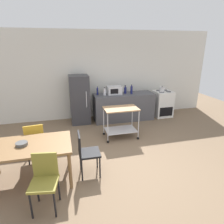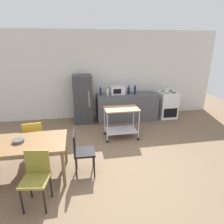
{
  "view_description": "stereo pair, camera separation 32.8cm",
  "coord_description": "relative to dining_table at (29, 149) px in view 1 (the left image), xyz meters",
  "views": [
    {
      "loc": [
        -1.04,
        -3.4,
        2.44
      ],
      "look_at": [
        0.13,
        1.2,
        0.8
      ],
      "focal_mm": 31.39,
      "sensor_mm": 36.0,
      "label": 1
    },
    {
      "loc": [
        -0.72,
        -3.47,
        2.44
      ],
      "look_at": [
        0.13,
        1.2,
        0.8
      ],
      "focal_mm": 31.39,
      "sensor_mm": 36.0,
      "label": 2
    }
  ],
  "objects": [
    {
      "name": "refrigerator",
      "position": [
        1.18,
        2.74,
        0.1
      ],
      "size": [
        0.6,
        0.63,
        1.55
      ],
      "color": "#333338",
      "rests_on": "ground_plane"
    },
    {
      "name": "chair_mustard",
      "position": [
        0.02,
        0.68,
        -0.15
      ],
      "size": [
        0.44,
        0.44,
        0.89
      ],
      "rotation": [
        0.0,
        0.0,
        3.26
      ],
      "color": "gold",
      "rests_on": "ground_plane"
    },
    {
      "name": "microwave",
      "position": [
        2.31,
        2.69,
        0.36
      ],
      "size": [
        0.46,
        0.35,
        0.26
      ],
      "color": "silver",
      "rests_on": "kitchen_counter"
    },
    {
      "name": "kitchen_cart",
      "position": [
        2.13,
        1.35,
        -0.1
      ],
      "size": [
        0.91,
        0.57,
        0.85
      ],
      "color": "#A37A51",
      "rests_on": "ground_plane"
    },
    {
      "name": "bottle_soy_sauce",
      "position": [
        2.86,
        2.58,
        0.36
      ],
      "size": [
        0.07,
        0.07,
        0.31
      ],
      "color": "navy",
      "rests_on": "kitchen_counter"
    },
    {
      "name": "kettle",
      "position": [
        3.96,
        2.56,
        0.33
      ],
      "size": [
        0.24,
        0.17,
        0.19
      ],
      "color": "silver",
      "rests_on": "stove_oven"
    },
    {
      "name": "back_wall",
      "position": [
        1.73,
        3.24,
        0.78
      ],
      "size": [
        8.4,
        0.12,
        2.9
      ],
      "primitive_type": "cube",
      "color": "silver",
      "rests_on": "ground_plane"
    },
    {
      "name": "chair_olive",
      "position": [
        0.3,
        -0.71,
        -0.15
      ],
      "size": [
        0.46,
        0.46,
        0.89
      ],
      "rotation": [
        0.0,
        0.0,
        -0.17
      ],
      "color": "olive",
      "rests_on": "ground_plane"
    },
    {
      "name": "kitchen_counter",
      "position": [
        2.63,
        2.64,
        -0.22
      ],
      "size": [
        2.0,
        0.64,
        0.9
      ],
      "primitive_type": "cube",
      "color": "#4C4C51",
      "rests_on": "ground_plane"
    },
    {
      "name": "bottle_soda",
      "position": [
        1.76,
        2.73,
        0.34
      ],
      "size": [
        0.06,
        0.06,
        0.27
      ],
      "color": "navy",
      "rests_on": "kitchen_counter"
    },
    {
      "name": "bottle_hot_sauce",
      "position": [
        1.96,
        2.6,
        0.33
      ],
      "size": [
        0.08,
        0.08,
        0.26
      ],
      "color": "silver",
      "rests_on": "kitchen_counter"
    },
    {
      "name": "stove_oven",
      "position": [
        4.08,
        2.65,
        -0.22
      ],
      "size": [
        0.6,
        0.61,
        0.92
      ],
      "color": "white",
      "rests_on": "ground_plane"
    },
    {
      "name": "fruit_bowl",
      "position": [
        -0.1,
        0.01,
        0.11
      ],
      "size": [
        0.2,
        0.2,
        0.06
      ],
      "primitive_type": "cylinder",
      "color": "#4C4C4C",
      "rests_on": "dining_table"
    },
    {
      "name": "dining_table",
      "position": [
        0.0,
        0.0,
        0.0
      ],
      "size": [
        1.5,
        0.9,
        0.75
      ],
      "color": "brown",
      "rests_on": "ground_plane"
    },
    {
      "name": "bottle_vinegar",
      "position": [
        2.68,
        2.68,
        0.34
      ],
      "size": [
        0.08,
        0.08,
        0.28
      ],
      "color": "navy",
      "rests_on": "kitchen_counter"
    },
    {
      "name": "chair_black",
      "position": [
        1.01,
        -0.07,
        -0.15
      ],
      "size": [
        0.41,
        0.41,
        0.89
      ],
      "rotation": [
        0.0,
        0.0,
        1.55
      ],
      "color": "black",
      "rests_on": "ground_plane"
    },
    {
      "name": "ground_plane",
      "position": [
        1.73,
        0.04,
        -0.67
      ],
      "size": [
        12.0,
        12.0,
        0.0
      ],
      "primitive_type": "plane",
      "color": "brown"
    }
  ]
}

